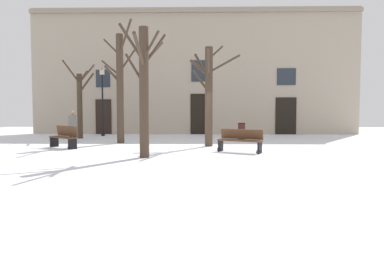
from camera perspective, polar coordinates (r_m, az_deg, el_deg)
The scene contains 11 objects.
ground_plane at distance 14.28m, azimuth -0.16°, elevation -3.69°, with size 34.54×34.54×0.00m, color white.
building_facade at distance 23.32m, azimuth 0.42°, elevation 9.36°, with size 21.59×0.60×8.28m.
tree_foreground at distance 12.30m, azimuth -7.85°, elevation 6.76°, with size 1.63×2.86×4.72m.
tree_right_of_center at distance 20.83m, azimuth -17.83°, elevation 4.19°, with size 1.66×2.72×4.28m.
tree_left_of_center at distance 17.56m, azimuth -11.71°, elevation 6.78°, with size 1.93×1.69×5.89m.
tree_near_facade at distance 15.78m, azimuth 2.70°, elevation 5.97°, with size 2.28×2.55×4.64m.
streetlamp at distance 22.33m, azimuth -14.45°, elevation 5.31°, with size 0.30×0.30×4.21m.
litter_bin at distance 19.04m, azimuth 8.11°, elevation -0.55°, with size 0.41×0.41×0.93m.
bench_near_lamp at distance 13.80m, azimuth 7.90°, elevation -2.00°, with size 1.78×1.23×0.90m.
bench_far_corner at distance 16.11m, azimuth -20.17°, elevation -1.35°, with size 1.54×1.35×0.96m.
person_crossing_plaza at distance 18.97m, azimuth -18.98°, elevation 0.52°, with size 0.42×0.29×1.60m.
Camera 1 is at (0.35, -14.17, 1.74)m, focal length 32.60 mm.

